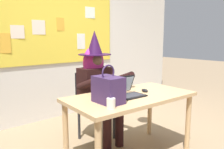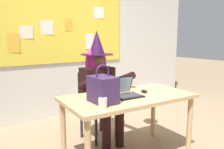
{
  "view_description": "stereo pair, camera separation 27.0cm",
  "coord_description": "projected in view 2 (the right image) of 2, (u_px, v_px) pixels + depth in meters",
  "views": [
    {
      "loc": [
        -1.74,
        -1.65,
        1.37
      ],
      "look_at": [
        0.0,
        0.38,
        0.94
      ],
      "focal_mm": 35.83,
      "sensor_mm": 36.0,
      "label": 1
    },
    {
      "loc": [
        -1.53,
        -1.81,
        1.37
      ],
      "look_at": [
        0.0,
        0.38,
        0.94
      ],
      "focal_mm": 35.83,
      "sensor_mm": 36.0,
      "label": 2
    }
  ],
  "objects": [
    {
      "name": "handbag",
      "position": [
        103.0,
        89.0,
        2.18
      ],
      "size": [
        0.2,
        0.3,
        0.38
      ],
      "rotation": [
        0.0,
        0.0,
        0.09
      ],
      "color": "#38234C",
      "rests_on": "desk_main"
    },
    {
      "name": "wall_back_bulletin",
      "position": [
        62.0,
        35.0,
        3.85
      ],
      "size": [
        6.01,
        2.03,
        2.82
      ],
      "color": "silver",
      "rests_on": "ground"
    },
    {
      "name": "person_costumed",
      "position": [
        100.0,
        81.0,
        2.96
      ],
      "size": [
        0.6,
        0.68,
        1.47
      ],
      "rotation": [
        0.0,
        0.0,
        -1.59
      ],
      "color": "black",
      "rests_on": "ground"
    },
    {
      "name": "computer_mouse",
      "position": [
        144.0,
        91.0,
        2.6
      ],
      "size": [
        0.09,
        0.12,
        0.03
      ],
      "primitive_type": "ellipsoid",
      "rotation": [
        0.0,
        0.0,
        -0.28
      ],
      "color": "black",
      "rests_on": "desk_main"
    },
    {
      "name": "chair_at_desk",
      "position": [
        95.0,
        100.0,
        3.1
      ],
      "size": [
        0.46,
        0.46,
        0.92
      ],
      "rotation": [
        0.0,
        0.0,
        -1.47
      ],
      "color": "black",
      "rests_on": "ground"
    },
    {
      "name": "desk_main",
      "position": [
        129.0,
        103.0,
        2.49
      ],
      "size": [
        1.47,
        0.82,
        0.75
      ],
      "rotation": [
        0.0,
        0.0,
        -0.05
      ],
      "color": "tan",
      "rests_on": "ground"
    },
    {
      "name": "coffee_mug",
      "position": [
        103.0,
        103.0,
        2.01
      ],
      "size": [
        0.08,
        0.08,
        0.09
      ],
      "primitive_type": "cylinder",
      "color": "silver",
      "rests_on": "desk_main"
    },
    {
      "name": "laptop",
      "position": [
        126.0,
        92.0,
        2.45
      ],
      "size": [
        0.31,
        0.31,
        0.21
      ],
      "rotation": [
        0.0,
        0.0,
        -0.06
      ],
      "color": "black",
      "rests_on": "desk_main"
    }
  ]
}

